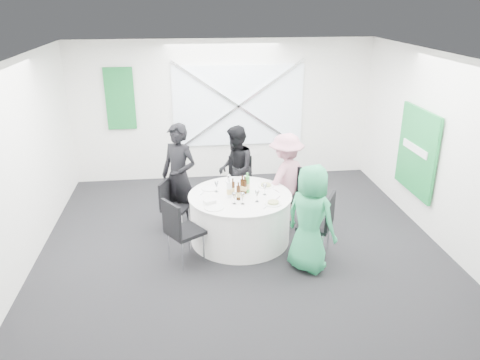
{
  "coord_description": "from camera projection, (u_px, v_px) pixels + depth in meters",
  "views": [
    {
      "loc": [
        -0.78,
        -6.22,
        3.56
      ],
      "look_at": [
        0.0,
        0.2,
        1.0
      ],
      "focal_mm": 35.0,
      "sensor_mm": 36.0,
      "label": 1
    }
  ],
  "objects": [
    {
      "name": "fork_b",
      "position": [
        211.0,
        186.0,
        7.37
      ],
      "size": [
        0.08,
        0.14,
        0.01
      ],
      "primitive_type": "cube",
      "rotation": [
        0.0,
        0.0,
        2.66
      ],
      "color": "silver",
      "rests_on": "banquet_table"
    },
    {
      "name": "wine_glass_b",
      "position": [
        257.0,
        194.0,
        6.76
      ],
      "size": [
        0.07,
        0.07,
        0.17
      ],
      "color": "white",
      "rests_on": "banquet_table"
    },
    {
      "name": "window_brace_a",
      "position": [
        239.0,
        106.0,
        9.31
      ],
      "size": [
        2.63,
        0.05,
        1.84
      ],
      "primitive_type": "cube",
      "rotation": [
        0.0,
        0.97,
        0.0
      ],
      "color": "silver",
      "rests_on": "window_panel"
    },
    {
      "name": "banquet_table",
      "position": [
        240.0,
        217.0,
        7.18
      ],
      "size": [
        1.56,
        1.56,
        0.76
      ],
      "color": "silver",
      "rests_on": "floor"
    },
    {
      "name": "wine_glass_g",
      "position": [
        265.0,
        187.0,
        7.0
      ],
      "size": [
        0.07,
        0.07,
        0.17
      ],
      "color": "white",
      "rests_on": "banquet_table"
    },
    {
      "name": "wall_left",
      "position": [
        21.0,
        168.0,
        6.28
      ],
      "size": [
        0.0,
        6.0,
        6.0
      ],
      "primitive_type": "plane",
      "rotation": [
        1.57,
        0.0,
        1.57
      ],
      "color": "white",
      "rests_on": "floor"
    },
    {
      "name": "chair_front_left",
      "position": [
        180.0,
        227.0,
        6.45
      ],
      "size": [
        0.62,
        0.62,
        0.98
      ],
      "rotation": [
        0.0,
        0.0,
        2.15
      ],
      "color": "black",
      "rests_on": "floor"
    },
    {
      "name": "wall_right",
      "position": [
        441.0,
        151.0,
        6.95
      ],
      "size": [
        0.0,
        6.0,
        6.0
      ],
      "primitive_type": "plane",
      "rotation": [
        1.57,
        0.0,
        -1.57
      ],
      "color": "white",
      "rests_on": "floor"
    },
    {
      "name": "beer_bottle_d",
      "position": [
        238.0,
        193.0,
        6.83
      ],
      "size": [
        0.06,
        0.06,
        0.28
      ],
      "color": "#371C0A",
      "rests_on": "banquet_table"
    },
    {
      "name": "beer_bottle_b",
      "position": [
        242.0,
        186.0,
        7.07
      ],
      "size": [
        0.06,
        0.06,
        0.28
      ],
      "color": "#371C0A",
      "rests_on": "banquet_table"
    },
    {
      "name": "clear_water_bottle",
      "position": [
        229.0,
        190.0,
        6.91
      ],
      "size": [
        0.08,
        0.08,
        0.31
      ],
      "color": "white",
      "rests_on": "banquet_table"
    },
    {
      "name": "plate_front_left",
      "position": [
        214.0,
        207.0,
        6.61
      ],
      "size": [
        0.29,
        0.29,
        0.01
      ],
      "color": "white",
      "rests_on": "banquet_table"
    },
    {
      "name": "plate_back",
      "position": [
        234.0,
        181.0,
        7.56
      ],
      "size": [
        0.29,
        0.29,
        0.01
      ],
      "color": "white",
      "rests_on": "banquet_table"
    },
    {
      "name": "knife_b",
      "position": [
        202.0,
        194.0,
        7.07
      ],
      "size": [
        0.08,
        0.14,
        0.01
      ],
      "primitive_type": "cube",
      "rotation": [
        0.0,
        0.0,
        2.66
      ],
      "color": "silver",
      "rests_on": "banquet_table"
    },
    {
      "name": "knife_c",
      "position": [
        264.0,
        184.0,
        7.44
      ],
      "size": [
        0.08,
        0.14,
        0.01
      ],
      "primitive_type": "cube",
      "rotation": [
        0.0,
        0.0,
        0.44
      ],
      "color": "silver",
      "rests_on": "banquet_table"
    },
    {
      "name": "person_woman_pink",
      "position": [
        286.0,
        179.0,
        7.66
      ],
      "size": [
        1.07,
        0.94,
        1.52
      ],
      "primitive_type": "imported",
      "rotation": [
        0.0,
        0.0,
        -2.53
      ],
      "color": "#C68092",
      "rests_on": "floor"
    },
    {
      "name": "knife_a",
      "position": [
        278.0,
        198.0,
        6.92
      ],
      "size": [
        0.1,
        0.13,
        0.01
      ],
      "primitive_type": "cube",
      "rotation": [
        0.0,
        0.0,
        -0.64
      ],
      "color": "silver",
      "rests_on": "banquet_table"
    },
    {
      "name": "wall_front",
      "position": [
        287.0,
        277.0,
        3.85
      ],
      "size": [
        6.0,
        0.0,
        6.0
      ],
      "primitive_type": "plane",
      "rotation": [
        -1.57,
        0.0,
        0.0
      ],
      "color": "white",
      "rests_on": "floor"
    },
    {
      "name": "plate_front_right",
      "position": [
        273.0,
        203.0,
        6.72
      ],
      "size": [
        0.25,
        0.25,
        0.04
      ],
      "color": "white",
      "rests_on": "banquet_table"
    },
    {
      "name": "wine_glass_c",
      "position": [
        243.0,
        196.0,
        6.69
      ],
      "size": [
        0.07,
        0.07,
        0.17
      ],
      "color": "white",
      "rests_on": "banquet_table"
    },
    {
      "name": "plate_back_right",
      "position": [
        266.0,
        185.0,
        7.34
      ],
      "size": [
        0.25,
        0.25,
        0.04
      ],
      "color": "white",
      "rests_on": "banquet_table"
    },
    {
      "name": "green_water_bottle",
      "position": [
        247.0,
        184.0,
        7.09
      ],
      "size": [
        0.08,
        0.08,
        0.32
      ],
      "color": "green",
      "rests_on": "banquet_table"
    },
    {
      "name": "chair_back_left",
      "position": [
        171.0,
        203.0,
        7.42
      ],
      "size": [
        0.51,
        0.5,
        0.84
      ],
      "rotation": [
        0.0,
        0.0,
        1.18
      ],
      "color": "black",
      "rests_on": "floor"
    },
    {
      "name": "green_sign",
      "position": [
        417.0,
        152.0,
        7.58
      ],
      "size": [
        0.05,
        1.2,
        1.4
      ],
      "primitive_type": "cube",
      "color": "#178238",
      "rests_on": "wall_right"
    },
    {
      "name": "green_banner",
      "position": [
        120.0,
        99.0,
        9.01
      ],
      "size": [
        0.55,
        0.04,
        1.2
      ],
      "primitive_type": "cube",
      "color": "#146728",
      "rests_on": "wall_back"
    },
    {
      "name": "person_man_back_left",
      "position": [
        179.0,
        176.0,
        7.49
      ],
      "size": [
        0.75,
        0.7,
        1.72
      ],
      "primitive_type": "imported",
      "rotation": [
        0.0,
        0.0,
        -0.61
      ],
      "color": "black",
      "rests_on": "floor"
    },
    {
      "name": "window_brace_b",
      "position": [
        239.0,
        106.0,
        9.31
      ],
      "size": [
        2.63,
        0.05,
        1.84
      ],
      "primitive_type": "cube",
      "rotation": [
        0.0,
        -0.97,
        0.0
      ],
      "color": "silver",
      "rests_on": "window_panel"
    },
    {
      "name": "chair_back",
      "position": [
        240.0,
        179.0,
        8.2
      ],
      "size": [
        0.48,
        0.49,
        0.94
      ],
      "rotation": [
        0.0,
        0.0,
        -0.12
      ],
      "color": "black",
      "rests_on": "floor"
    },
    {
      "name": "person_woman_green",
      "position": [
        311.0,
        219.0,
        6.28
      ],
      "size": [
        0.86,
        0.88,
        1.52
      ],
      "primitive_type": "imported",
      "rotation": [
        0.0,
        0.0,
        2.31
      ],
      "color": "#29965E",
      "rests_on": "floor"
    },
    {
      "name": "wine_glass_d",
      "position": [
        229.0,
        178.0,
        7.35
      ],
      "size": [
        0.07,
        0.07,
        0.17
      ],
      "color": "white",
      "rests_on": "banquet_table"
    },
    {
      "name": "chair_front_right",
      "position": [
        321.0,
        220.0,
        6.65
      ],
      "size": [
        0.61,
        0.61,
        0.98
      ],
      "rotation": [
        0.0,
        0.0,
        4.19
      ],
      "color": "black",
      "rests_on": "floor"
    },
    {
      "name": "person_man_back",
      "position": [
        236.0,
        169.0,
        8.06
      ],
      "size": [
        0.45,
        0.76,
        1.52
      ],
      "primitive_type": "imported",
      "rotation": [
        0.0,
        0.0,
        -1.62
      ],
      "color": "black",
      "rests_on": "floor"
    },
    {
      "name": "chair_back_right",
      "position": [
        290.0,
        190.0,
        7.7
      ],
      "size": [
        0.61,
        0.6,
        0.97
      ],
      "rotation": [
        0.0,
        0.0,
        -1.04
      ],
      "color": "black",
      "rests_on": "floor"
    },
    {
      "name": "ceiling",
      "position": [
        242.0,
        58.0,
        6.1
      ],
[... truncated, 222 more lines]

